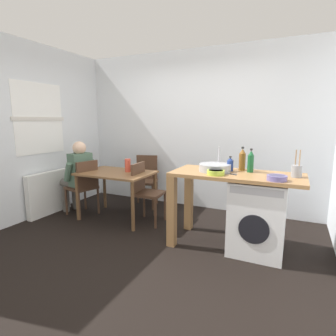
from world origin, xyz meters
TOP-DOWN VIEW (x-y plane):
  - ground_plane at (0.00, 0.00)m, footprint 5.46×5.46m
  - wall_back at (0.00, 1.75)m, footprint 4.60×0.10m
  - wall_window_side at (-2.15, 0.00)m, footprint 0.12×3.80m
  - radiator at (-2.02, 0.30)m, footprint 0.10×0.80m
  - dining_table at (-0.88, 0.61)m, footprint 1.10×0.76m
  - chair_person_seat at (-1.43, 0.49)m, footprint 0.48×0.48m
  - chair_opposite at (-0.41, 0.65)m, footprint 0.42×0.42m
  - chair_spare_by_wall at (-0.80, 1.38)m, footprint 0.50×0.50m
  - seated_person at (-1.59, 0.53)m, footprint 0.54×0.54m
  - kitchen_counter at (0.78, 0.39)m, footprint 1.50×0.68m
  - washing_machine at (1.25, 0.39)m, footprint 0.60×0.61m
  - sink_basin at (0.72, 0.39)m, footprint 0.38×0.38m
  - tap at (0.72, 0.57)m, footprint 0.02×0.02m
  - bottle_tall_green at (0.89, 0.49)m, footprint 0.08×0.08m
  - bottle_squat_brown at (1.01, 0.60)m, footprint 0.08×0.08m
  - bottle_clear_small at (1.12, 0.52)m, footprint 0.07×0.07m
  - mixing_bowl at (0.79, 0.19)m, footprint 0.20×0.20m
  - utensil_crock at (1.62, 0.44)m, footprint 0.11×0.11m
  - colander at (1.44, 0.17)m, footprint 0.20×0.20m
  - vase at (-0.73, 0.71)m, footprint 0.09×0.09m
  - scissors at (0.94, 0.29)m, footprint 0.15×0.06m

SIDE VIEW (x-z plane):
  - ground_plane at x=0.00m, z-range 0.00..0.00m
  - radiator at x=-2.02m, z-range 0.00..0.70m
  - washing_machine at x=1.25m, z-range 0.00..0.86m
  - chair_person_seat at x=-1.43m, z-range 0.06..0.96m
  - chair_opposite at x=-0.41m, z-range 0.06..0.96m
  - chair_spare_by_wall at x=-0.80m, z-range 0.06..0.96m
  - dining_table at x=-0.88m, z-range 0.27..1.01m
  - seated_person at x=-1.59m, z-range 0.07..1.27m
  - kitchen_counter at x=0.78m, z-range 0.30..1.22m
  - vase at x=-0.73m, z-range 0.74..0.94m
  - scissors at x=0.94m, z-range 0.92..0.93m
  - mixing_bowl at x=0.79m, z-range 0.92..0.98m
  - colander at x=1.44m, z-range 0.92..0.98m
  - sink_basin at x=0.72m, z-range 0.92..1.01m
  - utensil_crock at x=1.62m, z-range 0.84..1.14m
  - bottle_tall_green at x=0.89m, z-range 0.91..1.09m
  - bottle_clear_small at x=1.12m, z-range 0.91..1.19m
  - bottle_squat_brown at x=1.01m, z-range 0.91..1.20m
  - tap at x=0.72m, z-range 0.92..1.20m
  - wall_back at x=0.00m, z-range 0.00..2.70m
  - wall_window_side at x=-2.15m, z-range 0.00..2.70m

